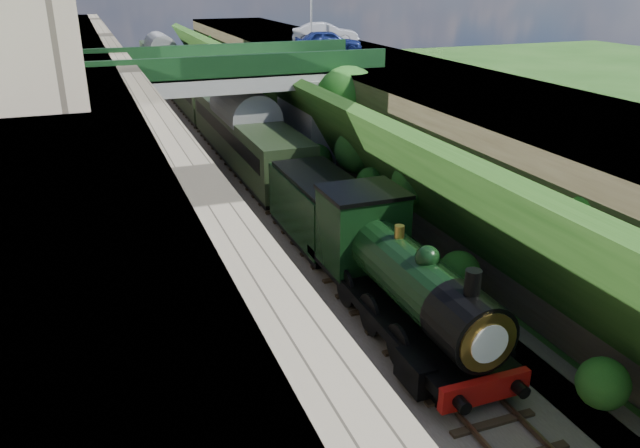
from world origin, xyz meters
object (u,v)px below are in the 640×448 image
Objects in this scene: tree at (349,101)px; car_silver at (325,34)px; road_bridge at (243,105)px; tender at (319,212)px; car_blue at (328,42)px; locomotive at (399,279)px.

tree is 1.37× the size of car_silver.
road_bridge is 2.42× the size of tree.
road_bridge is 12.07m from tender.
car_blue is 24.58m from locomotive.
car_silver is (3.65, 12.99, 2.40)m from tree.
tree reaches higher than tender.
locomotive is at bearing 176.12° from car_blue.
car_blue reaches higher than tree.
tree is 9.66m from tender.
locomotive is (-8.36, -28.22, -5.15)m from car_silver.
tender is (-0.00, 7.36, -0.27)m from locomotive.
tree is 8.45m from car_blue.
tree is 0.65× the size of locomotive.
tree is at bearing -177.32° from car_silver.
tree is 13.70m from car_silver.
car_silver is 0.81× the size of tender.
car_blue is at bearing 67.28° from tender.
locomotive is at bearing -90.00° from tender.
tender is at bearing 90.00° from locomotive.
tree is at bearing 72.81° from locomotive.
locomotive is 7.37m from tender.
tree is 16.18m from locomotive.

